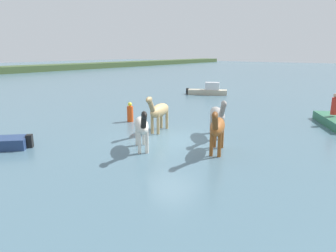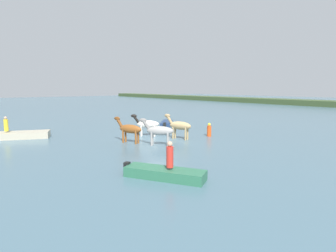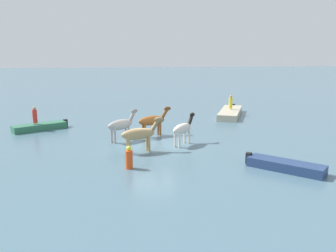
{
  "view_description": "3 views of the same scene",
  "coord_description": "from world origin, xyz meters",
  "px_view_note": "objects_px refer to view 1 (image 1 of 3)",
  "views": [
    {
      "loc": [
        -10.6,
        -7.98,
        4.01
      ],
      "look_at": [
        -0.91,
        -0.58,
        0.95
      ],
      "focal_mm": 31.99,
      "sensor_mm": 36.0,
      "label": 1
    },
    {
      "loc": [
        17.28,
        -13.04,
        4.15
      ],
      "look_at": [
        0.2,
        0.79,
        1.02
      ],
      "focal_mm": 29.58,
      "sensor_mm": 36.0,
      "label": 2
    },
    {
      "loc": [
        2.08,
        20.99,
        5.67
      ],
      "look_at": [
        -0.99,
        -0.59,
        1.06
      ],
      "focal_mm": 38.41,
      "sensor_mm": 36.0,
      "label": 3
    }
  ],
  "objects_px": {
    "horse_lead": "(217,127)",
    "person_boatman_standing": "(334,105)",
    "buoy_channel_marker": "(130,113)",
    "horse_dun_straggler": "(142,126)",
    "horse_rear_stallion": "(159,111)",
    "boat_skiff_near": "(334,123)",
    "boat_motor_center": "(208,91)",
    "horse_chestnut_trailing": "(218,115)"
  },
  "relations": [
    {
      "from": "horse_chestnut_trailing",
      "to": "boat_skiff_near",
      "type": "distance_m",
      "value": 7.17
    },
    {
      "from": "buoy_channel_marker",
      "to": "horse_dun_straggler",
      "type": "bearing_deg",
      "value": -130.35
    },
    {
      "from": "person_boatman_standing",
      "to": "buoy_channel_marker",
      "type": "xyz_separation_m",
      "value": [
        -6.37,
        9.51,
        -0.6
      ]
    },
    {
      "from": "horse_lead",
      "to": "horse_rear_stallion",
      "type": "height_order",
      "value": "horse_rear_stallion"
    },
    {
      "from": "person_boatman_standing",
      "to": "boat_skiff_near",
      "type": "bearing_deg",
      "value": -156.25
    },
    {
      "from": "horse_lead",
      "to": "person_boatman_standing",
      "type": "xyz_separation_m",
      "value": [
        8.21,
        -2.86,
        0.06
      ]
    },
    {
      "from": "buoy_channel_marker",
      "to": "person_boatman_standing",
      "type": "bearing_deg",
      "value": -56.19
    },
    {
      "from": "horse_chestnut_trailing",
      "to": "person_boatman_standing",
      "type": "bearing_deg",
      "value": 106.48
    },
    {
      "from": "horse_rear_stallion",
      "to": "person_boatman_standing",
      "type": "xyz_separation_m",
      "value": [
        7.07,
        -6.78,
        0.03
      ]
    },
    {
      "from": "horse_lead",
      "to": "horse_chestnut_trailing",
      "type": "bearing_deg",
      "value": -174.55
    },
    {
      "from": "boat_skiff_near",
      "to": "person_boatman_standing",
      "type": "xyz_separation_m",
      "value": [
        0.27,
        0.12,
        0.95
      ]
    },
    {
      "from": "horse_rear_stallion",
      "to": "boat_skiff_near",
      "type": "relative_size",
      "value": 0.67
    },
    {
      "from": "horse_lead",
      "to": "person_boatman_standing",
      "type": "height_order",
      "value": "horse_lead"
    },
    {
      "from": "boat_motor_center",
      "to": "horse_rear_stallion",
      "type": "bearing_deg",
      "value": -96.92
    },
    {
      "from": "horse_dun_straggler",
      "to": "person_boatman_standing",
      "type": "distance_m",
      "value": 11.22
    },
    {
      "from": "horse_chestnut_trailing",
      "to": "buoy_channel_marker",
      "type": "relative_size",
      "value": 1.88
    },
    {
      "from": "horse_lead",
      "to": "person_boatman_standing",
      "type": "relative_size",
      "value": 2.03
    },
    {
      "from": "horse_lead",
      "to": "buoy_channel_marker",
      "type": "relative_size",
      "value": 2.12
    },
    {
      "from": "horse_dun_straggler",
      "to": "person_boatman_standing",
      "type": "height_order",
      "value": "horse_dun_straggler"
    },
    {
      "from": "boat_motor_center",
      "to": "person_boatman_standing",
      "type": "bearing_deg",
      "value": -54.7
    },
    {
      "from": "horse_rear_stallion",
      "to": "buoy_channel_marker",
      "type": "distance_m",
      "value": 2.88
    },
    {
      "from": "horse_chestnut_trailing",
      "to": "horse_dun_straggler",
      "type": "bearing_deg",
      "value": -62.84
    },
    {
      "from": "horse_dun_straggler",
      "to": "buoy_channel_marker",
      "type": "xyz_separation_m",
      "value": [
        3.4,
        4.01,
        -0.51
      ]
    },
    {
      "from": "horse_lead",
      "to": "buoy_channel_marker",
      "type": "xyz_separation_m",
      "value": [
        1.84,
        6.65,
        -0.54
      ]
    },
    {
      "from": "horse_dun_straggler",
      "to": "horse_rear_stallion",
      "type": "distance_m",
      "value": 2.98
    },
    {
      "from": "horse_dun_straggler",
      "to": "boat_motor_center",
      "type": "relative_size",
      "value": 0.54
    },
    {
      "from": "horse_dun_straggler",
      "to": "person_boatman_standing",
      "type": "relative_size",
      "value": 1.69
    },
    {
      "from": "horse_dun_straggler",
      "to": "buoy_channel_marker",
      "type": "relative_size",
      "value": 1.77
    },
    {
      "from": "horse_chestnut_trailing",
      "to": "horse_lead",
      "type": "xyz_separation_m",
      "value": [
        -2.12,
        -1.12,
        -0.01
      ]
    },
    {
      "from": "boat_skiff_near",
      "to": "boat_motor_center",
      "type": "relative_size",
      "value": 1.01
    },
    {
      "from": "horse_rear_stallion",
      "to": "boat_skiff_near",
      "type": "height_order",
      "value": "horse_rear_stallion"
    },
    {
      "from": "horse_chestnut_trailing",
      "to": "person_boatman_standing",
      "type": "distance_m",
      "value": 7.27
    },
    {
      "from": "boat_motor_center",
      "to": "buoy_channel_marker",
      "type": "distance_m",
      "value": 12.67
    },
    {
      "from": "boat_motor_center",
      "to": "buoy_channel_marker",
      "type": "relative_size",
      "value": 3.26
    },
    {
      "from": "horse_chestnut_trailing",
      "to": "horse_dun_straggler",
      "type": "distance_m",
      "value": 3.99
    },
    {
      "from": "horse_lead",
      "to": "buoy_channel_marker",
      "type": "distance_m",
      "value": 6.92
    },
    {
      "from": "horse_dun_straggler",
      "to": "person_boatman_standing",
      "type": "bearing_deg",
      "value": 102.56
    },
    {
      "from": "horse_lead",
      "to": "boat_skiff_near",
      "type": "distance_m",
      "value": 8.52
    },
    {
      "from": "boat_motor_center",
      "to": "boat_skiff_near",
      "type": "bearing_deg",
      "value": -55.5
    },
    {
      "from": "horse_chestnut_trailing",
      "to": "horse_lead",
      "type": "height_order",
      "value": "horse_chestnut_trailing"
    },
    {
      "from": "boat_skiff_near",
      "to": "buoy_channel_marker",
      "type": "xyz_separation_m",
      "value": [
        -6.1,
        9.63,
        0.35
      ]
    },
    {
      "from": "buoy_channel_marker",
      "to": "horse_rear_stallion",
      "type": "bearing_deg",
      "value": -104.44
    }
  ]
}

